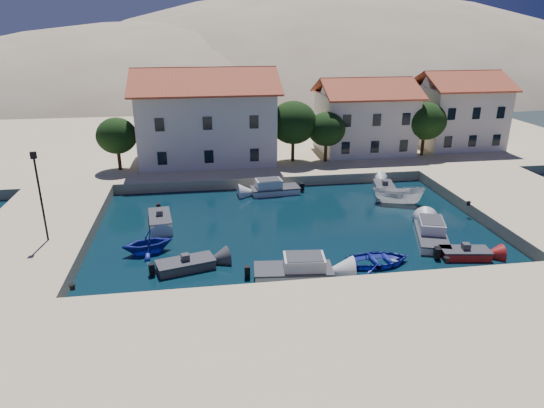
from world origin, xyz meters
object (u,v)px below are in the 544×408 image
at_px(building_left, 206,114).
at_px(cabin_cruiser_south, 293,270).
at_px(lamppost, 39,188).
at_px(boat_east, 398,203).
at_px(rowboat_south, 378,264).
at_px(cabin_cruiser_east, 432,235).
at_px(building_mid, 365,114).
at_px(building_right, 458,108).

distance_m(building_left, cabin_cruiser_south, 26.79).
bearing_deg(building_left, lamppost, -119.90).
distance_m(lamppost, boat_east, 28.78).
bearing_deg(boat_east, lamppost, 121.86).
xyz_separation_m(building_left, rowboat_south, (10.49, -24.96, -5.94)).
bearing_deg(cabin_cruiser_south, building_left, 105.86).
bearing_deg(cabin_cruiser_east, cabin_cruiser_south, 127.27).
distance_m(lamppost, cabin_cruiser_south, 17.61).
bearing_deg(boat_east, building_mid, 13.51).
bearing_deg(cabin_cruiser_east, building_mid, 12.61).
xyz_separation_m(cabin_cruiser_south, rowboat_south, (5.93, 0.87, -0.48)).
relative_size(building_left, boat_east, 3.31).
bearing_deg(building_mid, lamppost, -144.55).
bearing_deg(rowboat_south, building_mid, -19.48).
height_order(rowboat_south, boat_east, boat_east).
height_order(building_left, cabin_cruiser_south, building_left).
bearing_deg(lamppost, boat_east, 11.88).
distance_m(building_mid, building_right, 12.04).
height_order(building_left, boat_east, building_left).
distance_m(rowboat_south, boat_east, 12.25).
xyz_separation_m(building_right, boat_east, (-13.72, -16.16, -5.47)).
xyz_separation_m(building_mid, cabin_cruiser_east, (-2.42, -23.10, -4.75)).
xyz_separation_m(building_left, cabin_cruiser_east, (15.58, -22.10, -5.46)).
bearing_deg(cabin_cruiser_south, cabin_cruiser_east, 24.53).
relative_size(rowboat_south, boat_east, 0.96).
distance_m(building_right, lamppost, 46.98).
relative_size(building_mid, building_right, 1.11).
distance_m(building_mid, cabin_cruiser_east, 23.71).
relative_size(lamppost, cabin_cruiser_east, 1.14).
bearing_deg(boat_east, cabin_cruiser_south, 154.86).
bearing_deg(rowboat_south, lamppost, 73.95).
distance_m(cabin_cruiser_south, rowboat_south, 6.02).
distance_m(building_left, boat_east, 22.38).
height_order(building_mid, cabin_cruiser_east, building_mid).
xyz_separation_m(building_left, building_mid, (18.00, 1.00, -0.71)).
height_order(building_left, rowboat_south, building_left).
height_order(building_right, cabin_cruiser_east, building_right).
relative_size(lamppost, boat_east, 1.40).
xyz_separation_m(lamppost, cabin_cruiser_south, (16.06, -5.83, -4.28)).
bearing_deg(building_mid, boat_east, -96.47).
distance_m(lamppost, rowboat_south, 23.04).
height_order(building_mid, boat_east, building_mid).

